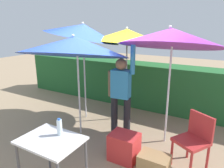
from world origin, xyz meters
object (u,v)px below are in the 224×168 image
(person_vendor, at_px, (121,92))
(chair_plastic, at_px, (194,138))
(cooler_box, at_px, (124,147))
(crate_cardboard, at_px, (154,164))
(umbrella_rainbow, at_px, (171,37))
(umbrella_yellow, at_px, (75,46))
(umbrella_orange, at_px, (127,35))
(bottle_water, at_px, (60,127))
(umbrella_navy, at_px, (83,31))
(folding_table, at_px, (51,146))

(person_vendor, bearing_deg, chair_plastic, -12.56)
(cooler_box, distance_m, crate_cardboard, 0.57)
(umbrella_rainbow, height_order, cooler_box, umbrella_rainbow)
(cooler_box, bearing_deg, crate_cardboard, -9.47)
(cooler_box, bearing_deg, chair_plastic, 20.61)
(umbrella_yellow, distance_m, person_vendor, 1.25)
(umbrella_rainbow, bearing_deg, person_vendor, -166.95)
(umbrella_yellow, distance_m, chair_plastic, 2.62)
(umbrella_orange, relative_size, umbrella_yellow, 0.97)
(umbrella_rainbow, bearing_deg, bottle_water, -116.38)
(cooler_box, bearing_deg, umbrella_rainbow, 65.68)
(chair_plastic, bearing_deg, umbrella_orange, 147.67)
(umbrella_rainbow, distance_m, person_vendor, 1.39)
(umbrella_rainbow, distance_m, umbrella_orange, 1.26)
(chair_plastic, relative_size, crate_cardboard, 1.95)
(umbrella_rainbow, bearing_deg, umbrella_navy, 175.77)
(umbrella_rainbow, xyz_separation_m, umbrella_yellow, (-1.64, -0.58, -0.18))
(person_vendor, distance_m, cooler_box, 1.10)
(umbrella_rainbow, height_order, umbrella_orange, umbrella_rainbow)
(umbrella_yellow, bearing_deg, crate_cardboard, -13.39)
(person_vendor, height_order, folding_table, person_vendor)
(umbrella_rainbow, bearing_deg, folding_table, -115.30)
(chair_plastic, xyz_separation_m, crate_cardboard, (-0.48, -0.48, -0.35))
(umbrella_yellow, bearing_deg, bottle_water, -60.39)
(crate_cardboard, bearing_deg, folding_table, -137.60)
(chair_plastic, bearing_deg, crate_cardboard, -134.75)
(umbrella_yellow, height_order, person_vendor, umbrella_yellow)
(person_vendor, relative_size, crate_cardboard, 4.13)
(umbrella_orange, distance_m, person_vendor, 1.34)
(umbrella_rainbow, height_order, folding_table, umbrella_rainbow)
(cooler_box, xyz_separation_m, crate_cardboard, (0.56, -0.09, -0.08))
(crate_cardboard, bearing_deg, umbrella_orange, 128.60)
(umbrella_orange, xyz_separation_m, umbrella_yellow, (-0.52, -1.16, -0.17))
(umbrella_navy, height_order, crate_cardboard, umbrella_navy)
(umbrella_navy, relative_size, person_vendor, 1.31)
(umbrella_rainbow, height_order, bottle_water, umbrella_rainbow)
(bottle_water, bearing_deg, cooler_box, 61.68)
(umbrella_orange, distance_m, umbrella_navy, 0.99)
(person_vendor, distance_m, bottle_water, 1.66)
(person_vendor, height_order, chair_plastic, person_vendor)
(person_vendor, relative_size, cooler_box, 3.99)
(crate_cardboard, bearing_deg, bottle_water, -141.41)
(umbrella_orange, height_order, cooler_box, umbrella_orange)
(chair_plastic, bearing_deg, cooler_box, -159.39)
(cooler_box, bearing_deg, folding_table, -116.11)
(umbrella_rainbow, xyz_separation_m, crate_cardboard, (0.14, -1.01, -1.85))
(cooler_box, xyz_separation_m, bottle_water, (-0.51, -0.94, 0.66))
(bottle_water, bearing_deg, chair_plastic, 40.80)
(umbrella_yellow, xyz_separation_m, folding_table, (0.70, -1.42, -1.14))
(umbrella_rainbow, relative_size, crate_cardboard, 5.12)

